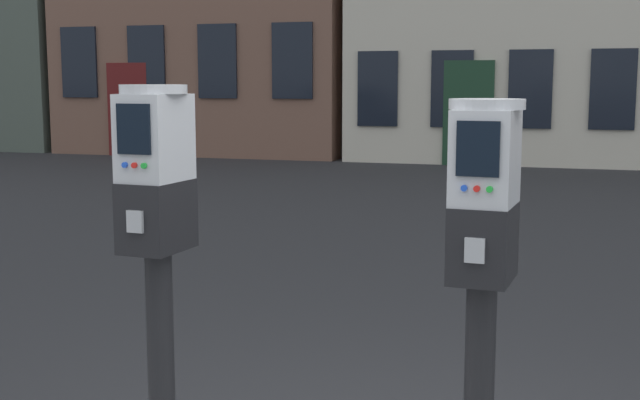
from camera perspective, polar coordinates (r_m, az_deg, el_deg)
name	(u,v)px	position (r m, az deg, el deg)	size (l,w,h in m)	color
parking_meter_near_kerb	(157,231)	(2.79, -11.01, -2.08)	(0.23, 0.26, 1.53)	black
parking_meter_twin_adjacent	(483,259)	(2.49, 11.00, -3.95)	(0.23, 0.26, 1.49)	black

